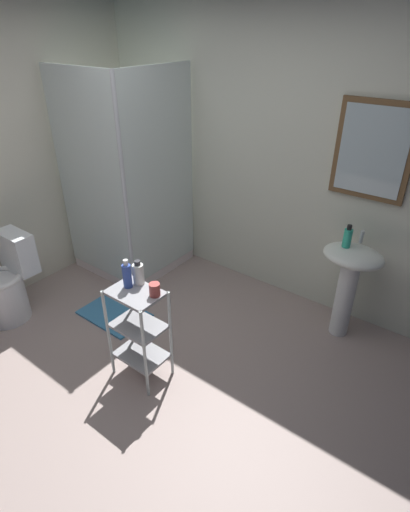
{
  "coord_description": "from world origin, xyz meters",
  "views": [
    {
      "loc": [
        1.65,
        -1.31,
        2.3
      ],
      "look_at": [
        0.1,
        0.73,
        0.82
      ],
      "focal_mm": 28.55,
      "sensor_mm": 36.0,
      "label": 1
    }
  ],
  "objects_px": {
    "shampoo_bottle_blue": "(127,275)",
    "bath_mat": "(114,314)",
    "toilet": "(7,285)",
    "rinse_cup": "(155,290)",
    "hand_soap_bottle": "(347,237)",
    "shower_stall": "(132,228)",
    "lotion_bottle_white": "(138,274)",
    "pedestal_sink": "(350,274)",
    "storage_cart": "(139,327)"
  },
  "relations": [
    {
      "from": "shampoo_bottle_blue",
      "to": "bath_mat",
      "type": "relative_size",
      "value": 0.35
    },
    {
      "from": "shower_stall",
      "to": "hand_soap_bottle",
      "type": "distance_m",
      "value": 2.13
    },
    {
      "from": "toilet",
      "to": "rinse_cup",
      "type": "distance_m",
      "value": 1.64
    },
    {
      "from": "shampoo_bottle_blue",
      "to": "rinse_cup",
      "type": "xyz_separation_m",
      "value": [
        0.21,
        0.04,
        -0.05
      ]
    },
    {
      "from": "lotion_bottle_white",
      "to": "bath_mat",
      "type": "xyz_separation_m",
      "value": [
        -0.65,
        0.25,
        -0.81
      ]
    },
    {
      "from": "lotion_bottle_white",
      "to": "bath_mat",
      "type": "distance_m",
      "value": 1.07
    },
    {
      "from": "hand_soap_bottle",
      "to": "rinse_cup",
      "type": "height_order",
      "value": "hand_soap_bottle"
    },
    {
      "from": "toilet",
      "to": "storage_cart",
      "type": "bearing_deg",
      "value": 7.87
    },
    {
      "from": "shower_stall",
      "to": "toilet",
      "type": "relative_size",
      "value": 2.63
    },
    {
      "from": "hand_soap_bottle",
      "to": "bath_mat",
      "type": "height_order",
      "value": "hand_soap_bottle"
    },
    {
      "from": "storage_cart",
      "to": "hand_soap_bottle",
      "type": "distance_m",
      "value": 1.68
    },
    {
      "from": "shower_stall",
      "to": "hand_soap_bottle",
      "type": "xyz_separation_m",
      "value": [
        2.06,
        0.29,
        0.43
      ]
    },
    {
      "from": "shower_stall",
      "to": "toilet",
      "type": "height_order",
      "value": "shower_stall"
    },
    {
      "from": "pedestal_sink",
      "to": "rinse_cup",
      "type": "xyz_separation_m",
      "value": [
        -0.86,
        -1.29,
        0.21
      ]
    },
    {
      "from": "lotion_bottle_white",
      "to": "shower_stall",
      "type": "bearing_deg",
      "value": 139.01
    },
    {
      "from": "hand_soap_bottle",
      "to": "shampoo_bottle_blue",
      "type": "distance_m",
      "value": 1.65
    },
    {
      "from": "hand_soap_bottle",
      "to": "bath_mat",
      "type": "bearing_deg",
      "value": -148.71
    },
    {
      "from": "hand_soap_bottle",
      "to": "lotion_bottle_white",
      "type": "bearing_deg",
      "value": -128.27
    },
    {
      "from": "bath_mat",
      "to": "hand_soap_bottle",
      "type": "bearing_deg",
      "value": 31.29
    },
    {
      "from": "hand_soap_bottle",
      "to": "shower_stall",
      "type": "bearing_deg",
      "value": -172.01
    },
    {
      "from": "pedestal_sink",
      "to": "bath_mat",
      "type": "distance_m",
      "value": 2.05
    },
    {
      "from": "shampoo_bottle_blue",
      "to": "lotion_bottle_white",
      "type": "xyz_separation_m",
      "value": [
        0.03,
        0.07,
        -0.01
      ]
    },
    {
      "from": "shampoo_bottle_blue",
      "to": "bath_mat",
      "type": "height_order",
      "value": "shampoo_bottle_blue"
    },
    {
      "from": "toilet",
      "to": "lotion_bottle_white",
      "type": "xyz_separation_m",
      "value": [
        1.37,
        0.29,
        0.5
      ]
    },
    {
      "from": "pedestal_sink",
      "to": "toilet",
      "type": "xyz_separation_m",
      "value": [
        -2.41,
        -1.54,
        -0.26
      ]
    },
    {
      "from": "lotion_bottle_white",
      "to": "bath_mat",
      "type": "height_order",
      "value": "lotion_bottle_white"
    },
    {
      "from": "rinse_cup",
      "to": "bath_mat",
      "type": "distance_m",
      "value": 1.17
    },
    {
      "from": "storage_cart",
      "to": "rinse_cup",
      "type": "height_order",
      "value": "rinse_cup"
    },
    {
      "from": "toilet",
      "to": "shampoo_bottle_blue",
      "type": "relative_size",
      "value": 3.63
    },
    {
      "from": "shampoo_bottle_blue",
      "to": "shower_stall",
      "type": "bearing_deg",
      "value": 136.07
    },
    {
      "from": "shower_stall",
      "to": "lotion_bottle_white",
      "type": "height_order",
      "value": "shower_stall"
    },
    {
      "from": "hand_soap_bottle",
      "to": "shampoo_bottle_blue",
      "type": "relative_size",
      "value": 0.87
    },
    {
      "from": "bath_mat",
      "to": "toilet",
      "type": "bearing_deg",
      "value": -143.36
    },
    {
      "from": "hand_soap_bottle",
      "to": "bath_mat",
      "type": "relative_size",
      "value": 0.3
    },
    {
      "from": "shampoo_bottle_blue",
      "to": "lotion_bottle_white",
      "type": "height_order",
      "value": "shampoo_bottle_blue"
    },
    {
      "from": "toilet",
      "to": "hand_soap_bottle",
      "type": "bearing_deg",
      "value": 33.0
    },
    {
      "from": "toilet",
      "to": "rinse_cup",
      "type": "bearing_deg",
      "value": 9.07
    },
    {
      "from": "shower_stall",
      "to": "hand_soap_bottle",
      "type": "bearing_deg",
      "value": 7.99
    },
    {
      "from": "shower_stall",
      "to": "bath_mat",
      "type": "height_order",
      "value": "shower_stall"
    },
    {
      "from": "pedestal_sink",
      "to": "lotion_bottle_white",
      "type": "bearing_deg",
      "value": -129.79
    },
    {
      "from": "toilet",
      "to": "lotion_bottle_white",
      "type": "distance_m",
      "value": 1.49
    },
    {
      "from": "shower_stall",
      "to": "pedestal_sink",
      "type": "height_order",
      "value": "shower_stall"
    },
    {
      "from": "rinse_cup",
      "to": "hand_soap_bottle",
      "type": "bearing_deg",
      "value": 58.16
    },
    {
      "from": "lotion_bottle_white",
      "to": "rinse_cup",
      "type": "relative_size",
      "value": 1.98
    },
    {
      "from": "pedestal_sink",
      "to": "hand_soap_bottle",
      "type": "bearing_deg",
      "value": -167.68
    },
    {
      "from": "pedestal_sink",
      "to": "shampoo_bottle_blue",
      "type": "relative_size",
      "value": 3.87
    },
    {
      "from": "hand_soap_bottle",
      "to": "lotion_bottle_white",
      "type": "relative_size",
      "value": 1.01
    },
    {
      "from": "pedestal_sink",
      "to": "bath_mat",
      "type": "xyz_separation_m",
      "value": [
        -1.69,
        -1.0,
        -0.57
      ]
    },
    {
      "from": "bath_mat",
      "to": "lotion_bottle_white",
      "type": "bearing_deg",
      "value": -21.0
    },
    {
      "from": "shower_stall",
      "to": "shampoo_bottle_blue",
      "type": "bearing_deg",
      "value": -43.93
    }
  ]
}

